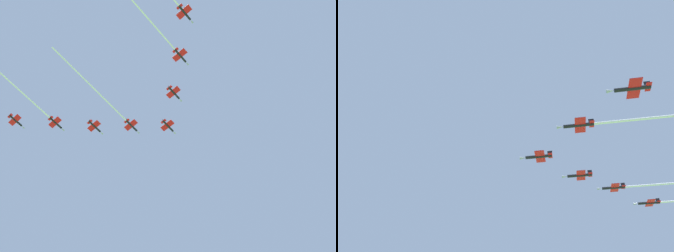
{
  "view_description": "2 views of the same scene",
  "coord_description": "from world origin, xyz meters",
  "views": [
    {
      "loc": [
        78.37,
        45.26,
        1.72
      ],
      "look_at": [
        -11.11,
        -2.19,
        195.87
      ],
      "focal_mm": 42.46,
      "sensor_mm": 36.0,
      "label": 1
    },
    {
      "loc": [
        -26.12,
        -102.27,
        138.75
      ],
      "look_at": [
        -22.44,
        -14.8,
        199.11
      ],
      "focal_mm": 37.42,
      "sensor_mm": 36.0,
      "label": 2
    }
  ],
  "objects": [
    {
      "name": "jet_port_inner",
      "position": [
        17.73,
        -24.39,
        196.36
      ],
      "size": [
        63.29,
        17.12,
        2.27
      ],
      "rotation": [
        0.0,
        0.0,
        1.35
      ],
      "color": "black"
    },
    {
      "name": "jet_starboard_outer",
      "position": [
        41.58,
        17.48,
        196.45
      ],
      "size": [
        65.46,
        17.61,
        2.27
      ],
      "rotation": [
        0.0,
        0.0,
        1.35
      ],
      "color": "black"
    },
    {
      "name": "jet_starboard_inner",
      "position": [
        4.84,
        9.97,
        195.39
      ],
      "size": [
        10.97,
        8.22,
        2.27
      ],
      "rotation": [
        0.0,
        0.0,
        1.35
      ],
      "color": "black"
    },
    {
      "name": "jet_center_rear",
      "position": [
        33.15,
        -59.31,
        196.52
      ],
      "size": [
        50.74,
        14.31,
        2.27
      ],
      "rotation": [
        0.0,
        0.0,
        1.35
      ],
      "color": "black"
    },
    {
      "name": "jet_starboard_trail",
      "position": [
        30.75,
        -74.51,
        196.0
      ],
      "size": [
        10.97,
        8.22,
        2.27
      ],
      "rotation": [
        0.0,
        0.0,
        1.35
      ],
      "color": "black"
    },
    {
      "name": "jet_lead",
      "position": [
        -11.34,
        -2.14,
        195.88
      ],
      "size": [
        10.97,
        8.22,
        2.27
      ],
      "rotation": [
        0.0,
        0.0,
        1.35
      ],
      "color": "black"
    },
    {
      "name": "jet_port_outer",
      "position": [
        7.57,
        -37.85,
        195.3
      ],
      "size": [
        10.97,
        8.22,
        2.27
      ],
      "rotation": [
        0.0,
        0.0,
        1.35
      ],
      "color": "black"
    }
  ]
}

